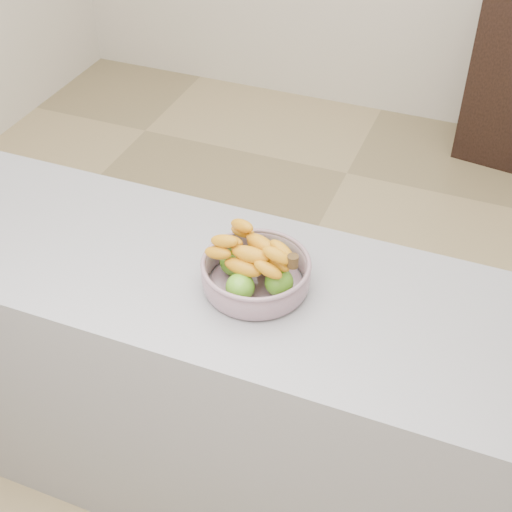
# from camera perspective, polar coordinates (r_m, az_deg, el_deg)

# --- Properties ---
(ground) EXTENTS (4.00, 4.00, 0.00)m
(ground) POSITION_cam_1_polar(r_m,az_deg,el_deg) (2.99, 0.73, -5.53)
(ground) COLOR tan
(ground) RESTS_ON ground
(counter) EXTENTS (2.00, 0.60, 0.90)m
(counter) POSITION_cam_1_polar(r_m,az_deg,el_deg) (2.23, -5.80, -9.43)
(counter) COLOR gray
(counter) RESTS_ON ground
(fruit_bowl) EXTENTS (0.28, 0.28, 0.15)m
(fruit_bowl) POSITION_cam_1_polar(r_m,az_deg,el_deg) (1.80, -0.01, -1.19)
(fruit_bowl) COLOR #9AA7B9
(fruit_bowl) RESTS_ON counter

